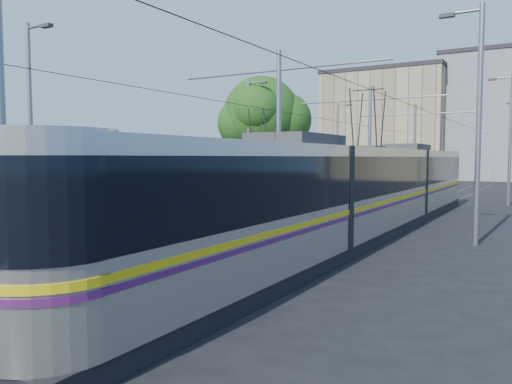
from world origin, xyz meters
The scene contains 12 objects.
ground centered at (0.00, 0.00, 0.00)m, with size 160.00×160.00×0.00m, color black.
platform centered at (0.00, 17.00, 0.15)m, with size 4.00×50.00×0.30m, color gray.
tactile_strip_left centered at (-1.45, 17.00, 0.30)m, with size 0.70×50.00×0.01m, color gray.
tactile_strip_right centered at (1.45, 17.00, 0.30)m, with size 0.70×50.00×0.01m, color gray.
rails centered at (0.00, 17.00, 0.02)m, with size 8.71×70.00×0.03m.
tram_left centered at (-3.60, 13.03, 1.70)m, with size 2.43×32.27×5.50m.
tram_right centered at (3.60, 8.32, 1.86)m, with size 2.43×30.37×5.50m.
catenary centered at (0.00, 14.15, 4.52)m, with size 9.20×70.00×7.00m.
street_lamps centered at (0.00, 21.00, 4.18)m, with size 15.18×38.22×8.00m.
shelter centered at (0.20, 13.98, 1.67)m, with size 1.02×1.34×2.61m.
tree centered at (-7.49, 20.56, 5.81)m, with size 5.92×5.47×8.60m.
building_left centered at (-10.00, 60.00, 7.43)m, with size 16.32×12.24×14.83m.
Camera 1 is at (9.53, -10.11, 2.98)m, focal length 35.00 mm.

